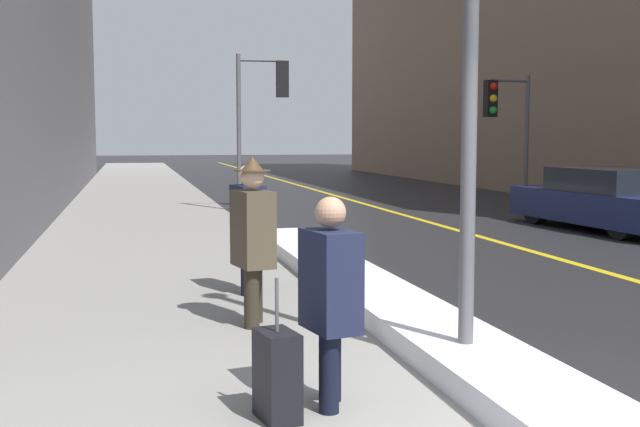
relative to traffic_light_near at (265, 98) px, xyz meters
name	(u,v)px	position (x,y,z in m)	size (l,w,h in m)	color
sidewalk_slab	(146,216)	(-2.98, -0.76, -2.81)	(4.00, 80.00, 0.01)	gray
road_centre_stripe	(389,211)	(3.02, -0.76, -2.82)	(0.16, 80.00, 0.00)	gold
snow_bank_curb	(362,287)	(-0.72, -11.09, -2.71)	(0.86, 10.50, 0.22)	white
traffic_light_near	(265,98)	(0.00, 0.00, 0.00)	(1.31, 0.32, 3.90)	#515156
traffic_light_far	(504,113)	(5.75, -1.50, -0.37)	(1.31, 0.44, 3.40)	#515156
pedestrian_with_shoulder_bag	(329,292)	(-2.02, -14.75, -2.02)	(0.36, 0.70, 1.46)	black
pedestrian_nearside	(253,234)	(-2.17, -12.27, -1.91)	(0.39, 0.56, 1.67)	#2A241B
pedestrian_trailing	(248,223)	(-1.99, -10.65, -1.97)	(0.38, 0.54, 1.53)	black
parked_car_navy	(609,200)	(5.96, -5.78, -2.22)	(2.03, 4.67, 1.24)	navy
rolling_suitcase	(277,376)	(-2.42, -14.93, -2.52)	(0.29, 0.40, 0.95)	black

